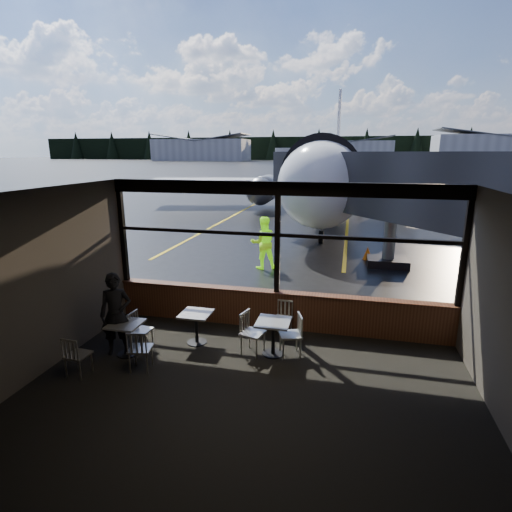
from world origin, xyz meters
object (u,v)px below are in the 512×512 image
(chair_near_n, at_px, (283,319))
(chair_left_s, at_px, (78,355))
(cafe_table_mid, at_px, (196,328))
(chair_near_e, at_px, (290,335))
(chair_near_w, at_px, (253,333))
(ground_crew, at_px, (263,243))
(chair_mid_w, at_px, (141,331))
(jet_bridge, at_px, (411,206))
(passenger, at_px, (116,314))
(cone_nose, at_px, (368,253))
(airliner, at_px, (334,137))
(cafe_table_near, at_px, (273,338))
(cafe_table_left, at_px, (127,339))
(chair_mid_s, at_px, (140,349))

(chair_near_n, distance_m, chair_left_s, 4.33)
(cafe_table_mid, xyz_separation_m, chair_near_e, (2.10, -0.08, 0.10))
(chair_near_w, relative_size, ground_crew, 0.48)
(ground_crew, bearing_deg, chair_mid_w, 55.14)
(jet_bridge, bearing_deg, chair_left_s, -129.06)
(chair_near_n, bearing_deg, cafe_table_mid, 28.47)
(cafe_table_mid, relative_size, passenger, 0.41)
(cone_nose, bearing_deg, chair_near_w, -107.14)
(chair_near_e, height_order, chair_near_w, chair_near_w)
(chair_near_e, bearing_deg, chair_left_s, 93.93)
(airliner, distance_m, cafe_table_near, 22.81)
(airliner, bearing_deg, chair_near_w, -91.91)
(cafe_table_near, distance_m, passenger, 3.30)
(jet_bridge, bearing_deg, chair_near_e, -114.40)
(chair_mid_w, relative_size, passenger, 0.48)
(cafe_table_left, distance_m, chair_left_s, 1.04)
(cone_nose, bearing_deg, chair_near_n, -105.94)
(passenger, bearing_deg, chair_mid_w, 13.81)
(passenger, bearing_deg, cone_nose, 36.75)
(chair_mid_w, height_order, ground_crew, ground_crew)
(jet_bridge, xyz_separation_m, cone_nose, (-1.23, 1.60, -2.11))
(cafe_table_near, xyz_separation_m, chair_mid_s, (-2.39, -1.17, 0.06))
(chair_mid_w, bearing_deg, jet_bridge, 143.91)
(cafe_table_left, bearing_deg, chair_near_n, 28.28)
(chair_near_w, relative_size, chair_mid_s, 1.06)
(chair_near_e, bearing_deg, chair_near_n, -1.26)
(cafe_table_left, distance_m, chair_mid_w, 0.35)
(cafe_table_left, bearing_deg, cone_nose, 60.46)
(chair_mid_w, xyz_separation_m, passenger, (-0.38, -0.28, 0.46))
(jet_bridge, relative_size, chair_near_n, 13.12)
(chair_near_w, height_order, chair_left_s, chair_near_w)
(chair_mid_w, bearing_deg, chair_near_n, 119.58)
(airliner, height_order, chair_near_n, airliner)
(chair_near_e, bearing_deg, cone_nose, -32.41)
(cafe_table_left, xyz_separation_m, chair_near_n, (3.03, 1.63, 0.06))
(chair_near_w, height_order, chair_mid_s, chair_near_w)
(airliner, xyz_separation_m, chair_near_w, (-0.45, -22.36, -4.70))
(cafe_table_near, relative_size, chair_near_n, 0.92)
(cafe_table_left, relative_size, chair_near_n, 0.86)
(chair_mid_w, xyz_separation_m, cone_nose, (5.00, 8.82, -0.16))
(chair_near_n, xyz_separation_m, chair_left_s, (-3.49, -2.56, 0.00))
(chair_near_n, distance_m, cone_nose, 7.80)
(cafe_table_near, bearing_deg, chair_mid_w, -171.89)
(ground_crew, bearing_deg, airliner, -120.15)
(jet_bridge, height_order, chair_near_e, jet_bridge)
(airliner, distance_m, chair_left_s, 24.64)
(ground_crew, bearing_deg, chair_near_n, 82.49)
(chair_near_e, relative_size, cone_nose, 1.77)
(chair_near_w, bearing_deg, chair_mid_w, -67.28)
(cone_nose, bearing_deg, airliner, 98.89)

